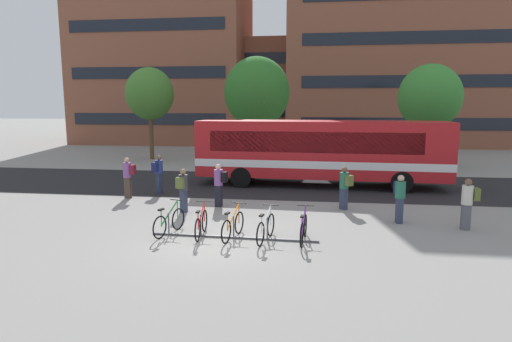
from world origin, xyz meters
name	(u,v)px	position (x,y,z in m)	size (l,w,h in m)	color
ground	(217,241)	(0.00, 0.00, 0.00)	(200.00, 200.00, 0.00)	gray
bus_lane_asphalt	(257,184)	(0.00, 9.17, 0.00)	(80.00, 7.20, 0.01)	#232326
city_bus	(322,150)	(3.20, 9.16, 1.78)	(12.13, 3.14, 3.20)	red
bike_rack	(234,236)	(0.45, 0.28, 0.09)	(5.11, 0.24, 0.70)	#47474C
parked_bicycle_green_0	(169,222)	(-1.61, 0.46, 0.38)	(0.62, 1.68, 0.99)	black
parked_bicycle_red_1	(201,224)	(-0.57, 0.35, 0.38)	(0.52, 1.72, 0.99)	black
parked_bicycle_orange_2	(233,226)	(0.43, 0.28, 0.38)	(0.56, 1.70, 0.99)	black
parked_bicycle_white_3	(266,228)	(1.43, 0.18, 0.38)	(0.54, 1.70, 0.99)	black
parked_bicycle_purple_4	(304,229)	(2.54, 0.22, 0.38)	(0.52, 1.72, 0.99)	black
commuter_olive_pack_0	(183,188)	(-1.99, 3.15, 0.94)	(0.40, 0.57, 1.64)	#2D3851
commuter_olive_pack_1	(345,185)	(4.00, 4.36, 0.95)	(0.58, 0.59, 1.66)	#2D3851
commuter_navy_pack_2	(400,195)	(5.71, 2.72, 0.96)	(0.37, 0.55, 1.66)	#2D3851
commuter_maroon_pack_3	(128,175)	(-5.04, 5.22, 1.02)	(0.53, 0.35, 1.76)	#47382D
commuter_black_pack_4	(219,182)	(-0.84, 4.19, 0.98)	(0.57, 0.40, 1.70)	black
commuter_olive_pack_5	(468,201)	(7.71, 2.15, 0.96)	(0.53, 0.35, 1.67)	#565660
commuter_navy_pack_6	(159,172)	(-4.11, 6.38, 1.00)	(0.48, 0.60, 1.72)	#2D3851
street_tree_0	(257,92)	(-1.14, 18.00, 4.81)	(4.53, 4.53, 7.26)	brown
street_tree_1	(430,97)	(10.01, 16.51, 4.43)	(3.89, 3.89, 6.50)	brown
street_tree_2	(150,94)	(-8.94, 18.10, 4.73)	(3.45, 3.45, 6.62)	brown
building_left_wing	(166,60)	(-12.84, 33.02, 8.67)	(17.12, 10.86, 17.33)	brown
building_right_wing	(410,31)	(12.22, 34.06, 11.26)	(24.00, 11.68, 22.51)	brown
building_centre_block	(315,92)	(2.96, 38.41, 5.39)	(16.53, 12.34, 10.78)	brown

